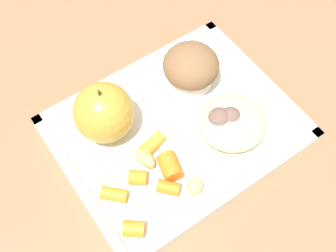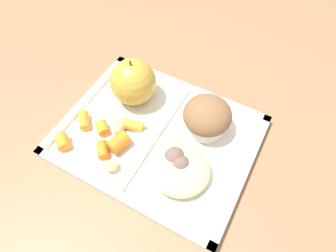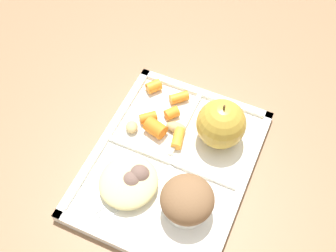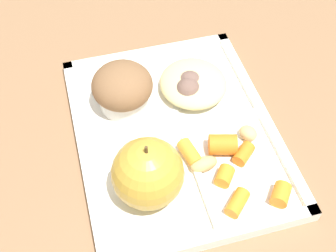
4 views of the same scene
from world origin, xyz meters
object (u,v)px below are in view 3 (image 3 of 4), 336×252
Objects in this scene: lunch_tray at (171,164)px; bran_muffin at (187,201)px; plastic_fork at (131,195)px; green_apple at (221,124)px.

lunch_tray is 0.10m from bran_muffin.
lunch_tray is 3.96× the size of bran_muffin.
lunch_tray reaches higher than plastic_fork.
green_apple is (-0.08, 0.06, 0.05)m from lunch_tray.
green_apple reaches higher than plastic_fork.
lunch_tray is at bearing 156.88° from plastic_fork.
plastic_fork is at bearing -23.12° from lunch_tray.
bran_muffin reaches higher than plastic_fork.
plastic_fork is at bearing -29.38° from green_apple.
green_apple reaches higher than lunch_tray.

